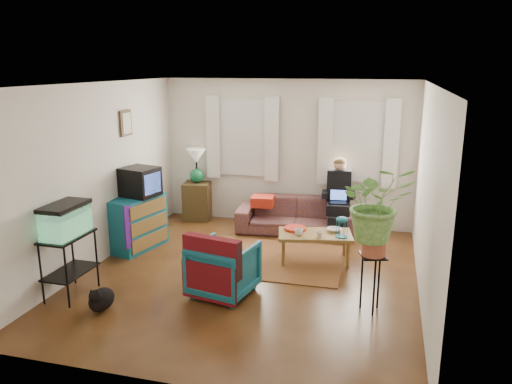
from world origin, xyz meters
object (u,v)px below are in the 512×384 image
(side_table, at_px, (198,201))
(dresser, at_px, (137,223))
(sofa, at_px, (296,210))
(coffee_table, at_px, (315,247))
(plant_stand, at_px, (371,283))
(aquarium_stand, at_px, (70,266))
(armchair, at_px, (224,266))

(side_table, height_order, dresser, dresser)
(sofa, height_order, side_table, sofa)
(coffee_table, distance_m, plant_stand, 1.61)
(side_table, xyz_separation_m, aquarium_stand, (-0.35, -3.44, 0.04))
(aquarium_stand, bearing_deg, armchair, 16.84)
(dresser, height_order, plant_stand, dresser)
(coffee_table, relative_size, plant_stand, 1.51)
(side_table, bearing_deg, aquarium_stand, -95.81)
(aquarium_stand, distance_m, coffee_table, 3.39)
(sofa, xyz_separation_m, armchair, (-0.42, -2.65, -0.02))
(dresser, relative_size, armchair, 1.25)
(side_table, distance_m, dresser, 1.74)
(dresser, distance_m, armchair, 2.19)
(sofa, bearing_deg, side_table, 166.87)
(side_table, xyz_separation_m, armchair, (1.50, -2.90, 0.02))
(dresser, bearing_deg, armchair, -19.75)
(sofa, xyz_separation_m, coffee_table, (0.53, -1.29, -0.17))
(side_table, bearing_deg, sofa, -7.42)
(armchair, distance_m, coffee_table, 1.67)
(side_table, bearing_deg, dresser, -101.29)
(sofa, height_order, coffee_table, sofa)
(coffee_table, bearing_deg, sofa, 100.45)
(side_table, relative_size, coffee_table, 0.66)
(dresser, height_order, coffee_table, dresser)
(sofa, xyz_separation_m, aquarium_stand, (-2.27, -3.19, 0.00))
(sofa, height_order, dresser, dresser)
(armchair, distance_m, plant_stand, 1.82)
(sofa, relative_size, plant_stand, 2.86)
(sofa, relative_size, coffee_table, 1.89)
(aquarium_stand, height_order, coffee_table, aquarium_stand)
(side_table, bearing_deg, armchair, -62.73)
(sofa, bearing_deg, aquarium_stand, -131.15)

